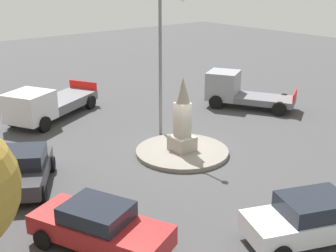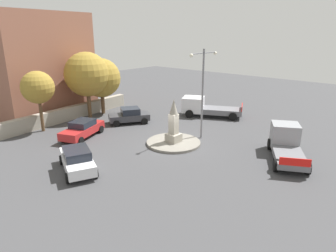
{
  "view_description": "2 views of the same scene",
  "coord_description": "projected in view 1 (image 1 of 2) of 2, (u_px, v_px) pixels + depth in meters",
  "views": [
    {
      "loc": [
        -14.16,
        12.6,
        8.13
      ],
      "look_at": [
        0.69,
        0.29,
        1.26
      ],
      "focal_mm": 46.78,
      "sensor_mm": 36.0,
      "label": 1
    },
    {
      "loc": [
        -17.18,
        -14.5,
        8.67
      ],
      "look_at": [
        0.24,
        0.8,
        1.28
      ],
      "focal_mm": 31.78,
      "sensor_mm": 36.0,
      "label": 2
    }
  ],
  "objects": [
    {
      "name": "truck_white_near_island",
      "position": [
        45.0,
        105.0,
        24.74
      ],
      "size": [
        4.7,
        6.49,
        2.0
      ],
      "color": "silver",
      "rests_on": "ground"
    },
    {
      "name": "truck_grey_waiting",
      "position": [
        237.0,
        90.0,
        27.4
      ],
      "size": [
        5.64,
        4.28,
        2.16
      ],
      "color": "gray",
      "rests_on": "ground"
    },
    {
      "name": "car_red_far_side",
      "position": [
        100.0,
        226.0,
        13.35
      ],
      "size": [
        4.75,
        3.28,
        1.48
      ],
      "color": "#B22323",
      "rests_on": "ground"
    },
    {
      "name": "monument",
      "position": [
        182.0,
        120.0,
        20.02
      ],
      "size": [
        1.02,
        1.02,
        3.49
      ],
      "color": "#9E9687",
      "rests_on": "traffic_island"
    },
    {
      "name": "car_white_approaching",
      "position": [
        311.0,
        218.0,
        13.71
      ],
      "size": [
        3.19,
        4.53,
        1.54
      ],
      "color": "silver",
      "rests_on": "ground"
    },
    {
      "name": "ground_plane",
      "position": [
        182.0,
        154.0,
        20.58
      ],
      "size": [
        80.0,
        80.0,
        0.0
      ],
      "primitive_type": "plane",
      "color": "#424244"
    },
    {
      "name": "streetlamp",
      "position": [
        160.0,
        48.0,
        21.47
      ],
      "size": [
        3.54,
        0.28,
        7.39
      ],
      "color": "slate",
      "rests_on": "ground"
    },
    {
      "name": "traffic_island",
      "position": [
        182.0,
        152.0,
        20.54
      ],
      "size": [
        4.35,
        4.35,
        0.2
      ],
      "primitive_type": "cylinder",
      "color": "gray",
      "rests_on": "ground"
    },
    {
      "name": "car_dark_grey_passing",
      "position": [
        24.0,
        169.0,
        17.2
      ],
      "size": [
        4.26,
        3.61,
        1.52
      ],
      "color": "#38383D",
      "rests_on": "ground"
    }
  ]
}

